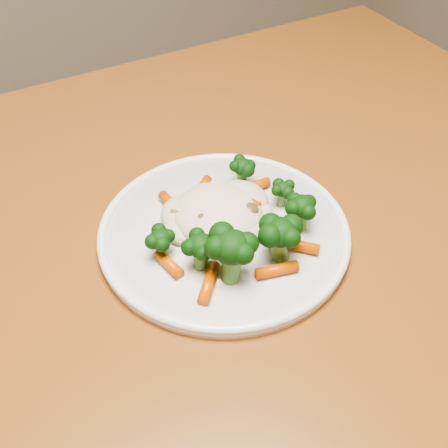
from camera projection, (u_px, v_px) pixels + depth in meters
name	position (u px, v px, depth m)	size (l,w,h in m)	color
dining_table	(149.00, 322.00, 0.65)	(1.31, 0.89, 0.75)	brown
plate	(224.00, 234.00, 0.61)	(0.27, 0.27, 0.01)	white
meal	(232.00, 222.00, 0.59)	(0.19, 0.18, 0.05)	beige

